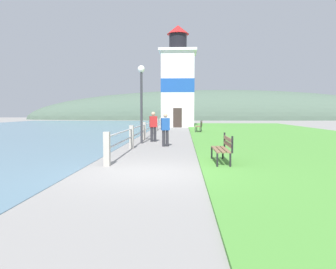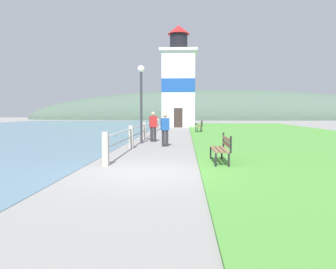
{
  "view_description": "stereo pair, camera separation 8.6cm",
  "coord_description": "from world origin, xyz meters",
  "px_view_note": "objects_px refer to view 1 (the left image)",
  "views": [
    {
      "loc": [
        0.95,
        -8.65,
        1.63
      ],
      "look_at": [
        0.05,
        10.3,
        0.3
      ],
      "focal_mm": 35.0,
      "sensor_mm": 36.0,
      "label": 1
    },
    {
      "loc": [
        1.04,
        -8.65,
        1.63
      ],
      "look_at": [
        0.05,
        10.3,
        0.3
      ],
      "focal_mm": 35.0,
      "sensor_mm": 36.0,
      "label": 2
    }
  ],
  "objects_px": {
    "lighthouse": "(178,84)",
    "park_bench_midway": "(200,125)",
    "person_by_railing": "(153,126)",
    "lamp_post": "(141,90)",
    "person_strolling": "(165,128)",
    "park_bench_near": "(223,147)"
  },
  "relations": [
    {
      "from": "person_strolling",
      "to": "lamp_post",
      "type": "relative_size",
      "value": 0.39
    },
    {
      "from": "lighthouse",
      "to": "lamp_post",
      "type": "bearing_deg",
      "value": -94.62
    },
    {
      "from": "person_by_railing",
      "to": "lamp_post",
      "type": "height_order",
      "value": "lamp_post"
    },
    {
      "from": "lighthouse",
      "to": "person_strolling",
      "type": "relative_size",
      "value": 6.92
    },
    {
      "from": "park_bench_near",
      "to": "park_bench_midway",
      "type": "relative_size",
      "value": 0.91
    },
    {
      "from": "person_strolling",
      "to": "lighthouse",
      "type": "bearing_deg",
      "value": -18.41
    },
    {
      "from": "lighthouse",
      "to": "person_by_railing",
      "type": "distance_m",
      "value": 18.15
    },
    {
      "from": "lighthouse",
      "to": "person_by_railing",
      "type": "height_order",
      "value": "lighthouse"
    },
    {
      "from": "lighthouse",
      "to": "lamp_post",
      "type": "height_order",
      "value": "lighthouse"
    },
    {
      "from": "park_bench_midway",
      "to": "lamp_post",
      "type": "distance_m",
      "value": 10.07
    },
    {
      "from": "park_bench_near",
      "to": "lamp_post",
      "type": "bearing_deg",
      "value": -63.36
    },
    {
      "from": "park_bench_near",
      "to": "person_strolling",
      "type": "relative_size",
      "value": 1.07
    },
    {
      "from": "lighthouse",
      "to": "person_by_railing",
      "type": "xyz_separation_m",
      "value": [
        -1.01,
        -17.73,
        -3.74
      ]
    },
    {
      "from": "person_strolling",
      "to": "lamp_post",
      "type": "distance_m",
      "value": 2.69
    },
    {
      "from": "person_strolling",
      "to": "lamp_post",
      "type": "xyz_separation_m",
      "value": [
        -1.3,
        1.4,
        1.89
      ]
    },
    {
      "from": "park_bench_midway",
      "to": "person_by_railing",
      "type": "height_order",
      "value": "person_by_railing"
    },
    {
      "from": "lighthouse",
      "to": "park_bench_midway",
      "type": "bearing_deg",
      "value": -78.79
    },
    {
      "from": "park_bench_midway",
      "to": "person_by_railing",
      "type": "distance_m",
      "value": 8.72
    },
    {
      "from": "park_bench_midway",
      "to": "lighthouse",
      "type": "height_order",
      "value": "lighthouse"
    },
    {
      "from": "park_bench_midway",
      "to": "lamp_post",
      "type": "xyz_separation_m",
      "value": [
        -3.4,
        -9.22,
        2.2
      ]
    },
    {
      "from": "park_bench_near",
      "to": "person_by_railing",
      "type": "xyz_separation_m",
      "value": [
        -2.87,
        7.52,
        0.34
      ]
    },
    {
      "from": "lamp_post",
      "to": "person_by_railing",
      "type": "bearing_deg",
      "value": 63.16
    }
  ]
}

